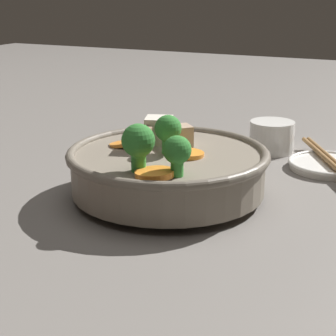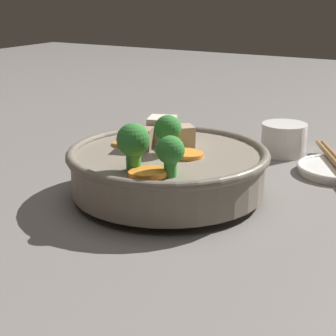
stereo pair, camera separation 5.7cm
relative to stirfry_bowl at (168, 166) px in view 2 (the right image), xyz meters
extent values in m
plane|color=slate|center=(0.00, 0.00, -0.04)|extent=(3.00, 3.00, 0.00)
cylinder|color=slate|center=(0.00, 0.00, -0.04)|extent=(0.13, 0.13, 0.01)
cylinder|color=slate|center=(0.00, 0.00, -0.01)|extent=(0.25, 0.25, 0.05)
torus|color=#685F52|center=(0.00, 0.00, 0.02)|extent=(0.26, 0.26, 0.01)
cylinder|color=brown|center=(0.00, 0.00, 0.00)|extent=(0.23, 0.23, 0.03)
cylinder|color=orange|center=(0.03, 0.00, 0.02)|extent=(0.06, 0.06, 0.01)
cylinder|color=orange|center=(-0.07, 0.01, 0.02)|extent=(0.05, 0.05, 0.01)
cylinder|color=orange|center=(0.02, -0.09, 0.02)|extent=(0.05, 0.05, 0.01)
cylinder|color=green|center=(0.00, 0.00, 0.03)|extent=(0.02, 0.02, 0.02)
sphere|color=#2D752D|center=(0.00, 0.00, 0.05)|extent=(0.03, 0.03, 0.03)
cylinder|color=green|center=(0.05, -0.07, 0.03)|extent=(0.01, 0.01, 0.02)
sphere|color=#2D752D|center=(0.05, -0.07, 0.05)|extent=(0.03, 0.03, 0.03)
cylinder|color=green|center=(0.00, -0.08, 0.03)|extent=(0.02, 0.02, 0.02)
sphere|color=#2D752D|center=(0.00, -0.08, 0.05)|extent=(0.04, 0.04, 0.04)
cube|color=tan|center=(0.00, 0.04, 0.03)|extent=(0.04, 0.04, 0.03)
cube|color=#9E7F66|center=(-0.04, 0.00, 0.03)|extent=(0.03, 0.03, 0.03)
cube|color=silver|center=(-0.03, 0.04, 0.03)|extent=(0.04, 0.04, 0.04)
cylinder|color=white|center=(0.07, 0.26, -0.02)|extent=(0.07, 0.07, 0.05)
cylinder|color=brown|center=(0.07, 0.26, 0.00)|extent=(0.06, 0.06, 0.00)
cylinder|color=olive|center=(0.16, 0.20, -0.03)|extent=(0.11, 0.20, 0.01)
camera|label=1|loc=(0.29, -0.61, 0.22)|focal=60.00mm
camera|label=2|loc=(0.34, -0.59, 0.22)|focal=60.00mm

